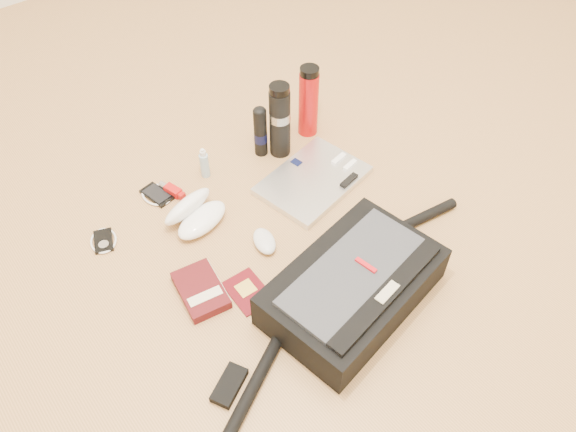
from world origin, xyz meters
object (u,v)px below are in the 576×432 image
at_px(laptop, 313,180).
at_px(messenger_bag, 353,287).
at_px(thermos_black, 280,120).
at_px(book, 201,290).
at_px(thermos_red, 308,102).

bearing_deg(laptop, messenger_bag, -128.21).
xyz_separation_m(messenger_bag, thermos_black, (0.23, 0.60, 0.08)).
relative_size(laptop, book, 2.03).
height_order(book, thermos_red, thermos_red).
distance_m(book, thermos_black, 0.64).
xyz_separation_m(thermos_black, thermos_red, (0.15, 0.02, -0.01)).
bearing_deg(thermos_red, messenger_bag, -120.86).
height_order(messenger_bag, thermos_red, thermos_red).
relative_size(laptop, thermos_red, 1.44).
distance_m(book, thermos_red, 0.77).
distance_m(messenger_bag, book, 0.42).
bearing_deg(thermos_black, thermos_red, 9.51).
bearing_deg(messenger_bag, book, 129.06).
xyz_separation_m(messenger_bag, book, (-0.31, 0.28, -0.05)).
height_order(laptop, book, laptop).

